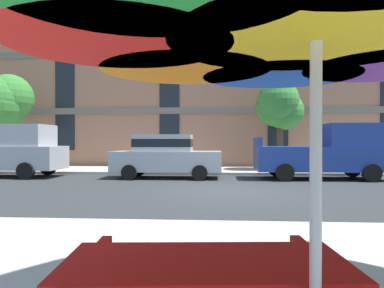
{
  "coord_description": "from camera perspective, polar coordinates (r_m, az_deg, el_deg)",
  "views": [
    {
      "loc": [
        -0.42,
        -10.82,
        1.53
      ],
      "look_at": [
        -1.34,
        3.2,
        1.4
      ],
      "focal_mm": 33.51,
      "sensor_mm": 36.0,
      "label": 1
    }
  ],
  "objects": [
    {
      "name": "sedan_silver",
      "position": [
        14.67,
        -4.17,
        -1.74
      ],
      "size": [
        4.4,
        1.98,
        1.78
      ],
      "color": "#A8AAB2",
      "rests_on": "ground"
    },
    {
      "name": "pickup_blue",
      "position": [
        15.18,
        20.64,
        -1.4
      ],
      "size": [
        5.1,
        2.12,
        2.2
      ],
      "color": "navy",
      "rests_on": "ground"
    },
    {
      "name": "sidewalk_far",
      "position": [
        17.69,
        5.12,
        -4.24
      ],
      "size": [
        56.0,
        3.6,
        0.12
      ],
      "primitive_type": "cube",
      "color": "#B2ADA3",
      "rests_on": "ground"
    },
    {
      "name": "patio_umbrella",
      "position": [
        2.01,
        19.18,
        20.5
      ],
      "size": [
        3.21,
        3.21,
        2.48
      ],
      "color": "silver",
      "rests_on": "ground"
    },
    {
      "name": "pickup_silver",
      "position": [
        16.98,
        -27.42,
        -1.23
      ],
      "size": [
        5.1,
        2.12,
        2.2
      ],
      "color": "#A8AAB2",
      "rests_on": "ground"
    },
    {
      "name": "street_tree_middle",
      "position": [
        18.25,
        13.69,
        5.88
      ],
      "size": [
        2.4,
        2.29,
        4.51
      ],
      "color": "#4C3823",
      "rests_on": "ground"
    },
    {
      "name": "street_tree_left",
      "position": [
        20.22,
        -28.03,
        5.95
      ],
      "size": [
        2.93,
        2.78,
        4.86
      ],
      "color": "#4C3823",
      "rests_on": "ground"
    },
    {
      "name": "ground_plane",
      "position": [
        10.94,
        5.98,
        -7.51
      ],
      "size": [
        120.0,
        120.0,
        0.0
      ],
      "primitive_type": "plane",
      "color": "#2D3033"
    },
    {
      "name": "apartment_building",
      "position": [
        26.61,
        4.7,
        14.6
      ],
      "size": [
        47.73,
        12.08,
        16.0
      ],
      "color": "#A87056",
      "rests_on": "ground"
    }
  ]
}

